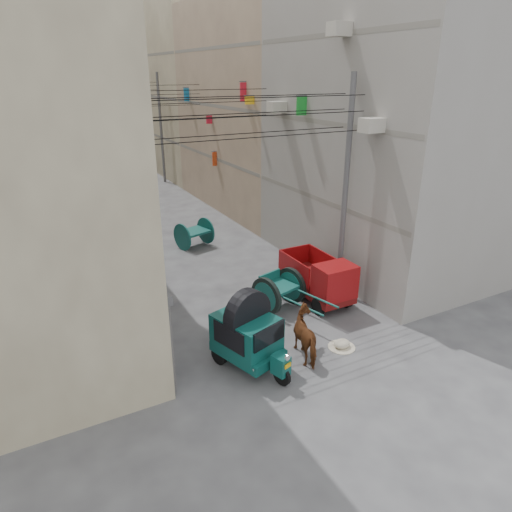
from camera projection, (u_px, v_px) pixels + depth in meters
ground at (370, 420)px, 11.26m from camera, size 140.00×140.00×0.00m
building_row_right at (187, 91)px, 40.27m from camera, size 8.00×62.00×14.00m
end_cap_building at (52, 84)px, 62.87m from camera, size 22.00×10.00×13.00m
shutters_left at (113, 254)px, 17.49m from camera, size 0.18×14.40×2.88m
signboards at (135, 153)px, 27.71m from camera, size 8.22×40.52×5.67m
ac_units at (324, 88)px, 16.35m from camera, size 0.70×6.55×3.35m
utility_poles at (157, 155)px, 23.69m from camera, size 7.40×22.20×8.00m
overhead_cables at (169, 101)px, 20.52m from camera, size 7.40×22.52×1.12m
auto_rickshaw at (248, 333)px, 13.00m from camera, size 1.97×2.69×1.82m
tonga_cart at (279, 290)px, 16.34m from camera, size 1.90×3.23×1.37m
mini_truck at (322, 282)px, 16.66m from camera, size 1.44×3.16×1.77m
second_cart at (194, 233)px, 22.19m from camera, size 1.81×1.69×1.32m
feed_sack at (342, 344)px, 14.17m from camera, size 0.53×0.42×0.26m
horse at (309, 336)px, 13.53m from camera, size 1.07×1.80×1.43m
distant_car_white at (97, 184)px, 32.36m from camera, size 2.22×3.72×1.19m
distant_car_grey at (134, 165)px, 38.84m from camera, size 1.93×3.94×1.24m
distant_car_green at (88, 150)px, 46.53m from camera, size 2.21×4.05×1.11m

